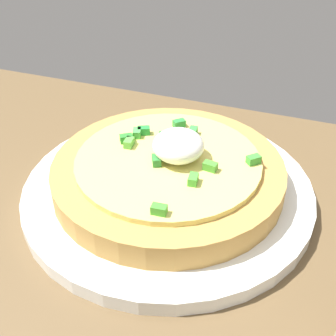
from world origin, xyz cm
name	(u,v)px	position (x,y,z in cm)	size (l,w,h in cm)	color
dining_table	(201,306)	(0.00, 0.00, 1.34)	(97.82, 64.47, 2.68)	brown
plate	(168,190)	(6.88, -10.86, 3.44)	(29.17, 29.17, 1.52)	white
pizza	(168,171)	(6.84, -10.88, 5.83)	(22.96, 22.96, 6.04)	#BA8B45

